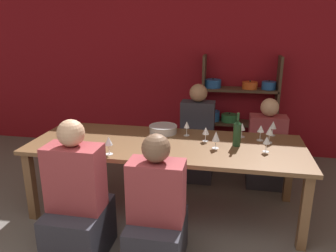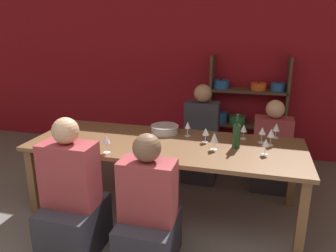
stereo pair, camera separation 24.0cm
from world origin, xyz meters
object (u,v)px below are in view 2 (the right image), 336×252
at_px(dining_table, 165,149).
at_px(mixing_bowl, 165,129).
at_px(wine_bottle_green, 237,134).
at_px(person_far_b, 271,156).
at_px(wine_glass_empty_b, 244,129).
at_px(wine_glass_red_c, 214,138).
at_px(wine_glass_red_e, 206,132).
at_px(wine_glass_red_f, 188,126).
at_px(person_far_a, 201,144).
at_px(wine_glass_red_d, 276,128).
at_px(wine_glass_red_g, 262,131).
at_px(person_near_b, 73,206).
at_px(wine_glass_red_b, 271,134).
at_px(wine_glass_empty_a, 266,143).
at_px(person_near_a, 148,219).
at_px(wine_glass_red_a, 106,140).
at_px(shelf_unit, 246,118).

xyz_separation_m(dining_table, mixing_bowl, (-0.10, 0.31, 0.12)).
relative_size(wine_bottle_green, person_far_b, 0.31).
bearing_deg(wine_glass_empty_b, wine_glass_red_c, -123.00).
distance_m(wine_bottle_green, wine_glass_red_c, 0.23).
relative_size(wine_glass_red_c, wine_glass_empty_b, 1.12).
xyz_separation_m(wine_bottle_green, wine_glass_red_e, (-0.31, 0.08, -0.03)).
xyz_separation_m(mixing_bowl, wine_glass_red_f, (0.27, -0.04, 0.07)).
bearing_deg(dining_table, person_far_a, 75.22).
distance_m(wine_glass_red_d, wine_glass_red_g, 0.24).
xyz_separation_m(dining_table, person_near_b, (-0.58, -0.86, -0.25)).
xyz_separation_m(wine_bottle_green, wine_glass_red_b, (0.33, 0.15, -0.01)).
xyz_separation_m(wine_glass_red_d, wine_glass_red_e, (-0.70, -0.32, -0.01)).
bearing_deg(dining_table, wine_glass_empty_b, 23.74).
bearing_deg(wine_glass_empty_a, wine_glass_empty_b, 118.62).
relative_size(wine_glass_red_d, person_near_b, 0.13).
height_order(wine_glass_red_b, wine_glass_empty_b, wine_glass_red_b).
xyz_separation_m(wine_glass_empty_b, person_far_a, (-0.53, 0.54, -0.42)).
xyz_separation_m(wine_glass_red_b, wine_glass_empty_a, (-0.05, -0.27, -0.01)).
bearing_deg(person_near_b, wine_glass_red_g, 36.32).
bearing_deg(wine_glass_red_c, person_near_a, -118.04).
bearing_deg(mixing_bowl, wine_bottle_green, -18.13).
distance_m(wine_glass_red_b, wine_glass_red_f, 0.86).
height_order(wine_glass_empty_b, person_near_b, person_near_b).
distance_m(dining_table, wine_glass_red_e, 0.45).
height_order(wine_bottle_green, wine_glass_red_a, wine_bottle_green).
bearing_deg(mixing_bowl, dining_table, -72.86).
distance_m(wine_glass_red_g, person_far_b, 0.80).
distance_m(wine_glass_red_a, wine_glass_empty_a, 1.48).
relative_size(dining_table, wine_glass_red_g, 16.90).
bearing_deg(wine_glass_red_b, wine_glass_red_e, -173.22).
bearing_deg(wine_glass_red_b, person_near_a, -132.06).
bearing_deg(wine_glass_red_g, wine_glass_red_c, -143.95).
height_order(wine_glass_red_b, wine_glass_red_f, wine_glass_red_b).
bearing_deg(dining_table, wine_glass_red_b, 11.23).
xyz_separation_m(mixing_bowl, wine_glass_red_c, (0.60, -0.38, 0.07)).
relative_size(wine_bottle_green, person_far_a, 0.28).
relative_size(wine_glass_red_d, wine_glass_empty_a, 1.05).
relative_size(mixing_bowl, wine_bottle_green, 0.94).
height_order(wine_glass_red_d, person_near_a, person_near_a).
xyz_separation_m(wine_glass_empty_a, person_far_b, (0.11, 0.94, -0.49)).
bearing_deg(shelf_unit, wine_glass_red_b, -79.07).
distance_m(mixing_bowl, wine_glass_empty_a, 1.14).
bearing_deg(person_far_a, wine_glass_empty_b, 134.26).
relative_size(dining_table, wine_glass_empty_a, 17.99).
bearing_deg(person_near_a, wine_glass_red_c, 61.96).
distance_m(dining_table, wine_glass_red_c, 0.54).
bearing_deg(dining_table, mixing_bowl, 107.14).
bearing_deg(wine_glass_empty_b, person_near_a, -119.77).
relative_size(mixing_bowl, wine_glass_empty_a, 2.05).
distance_m(wine_glass_red_d, person_far_b, 0.65).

